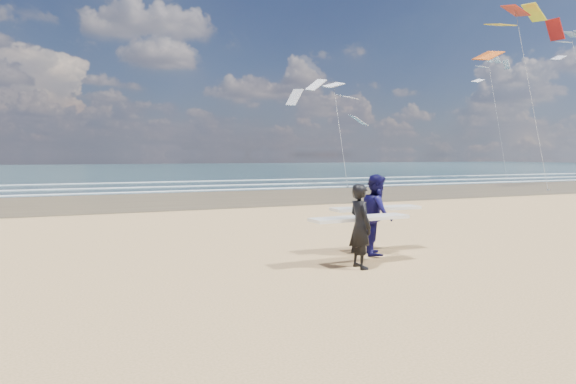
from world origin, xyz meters
name	(u,v)px	position (x,y,z in m)	size (l,w,h in m)	color
wet_sand_strip	(467,189)	(20.00, 18.00, 0.01)	(220.00, 12.00, 0.01)	brown
ocean	(230,169)	(20.00, 72.00, 0.01)	(220.00, 100.00, 0.02)	#1B363D
foam_breakers	(382,181)	(20.00, 28.10, 0.05)	(220.00, 11.70, 0.05)	white
surfer_near	(360,225)	(0.66, 0.07, 0.87)	(2.22, 0.97, 1.70)	black
surfer_far	(377,214)	(1.74, 1.12, 0.93)	(2.22, 1.20, 1.84)	#0E0B41
kite_0	(525,62)	(24.14, 17.32, 8.59)	(8.01, 4.98, 13.89)	slate
kite_1	(338,114)	(14.11, 25.34, 5.34)	(6.89, 4.86, 8.99)	slate
kite_5	(496,107)	(37.16, 32.63, 7.28)	(5.34, 4.69, 13.64)	slate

